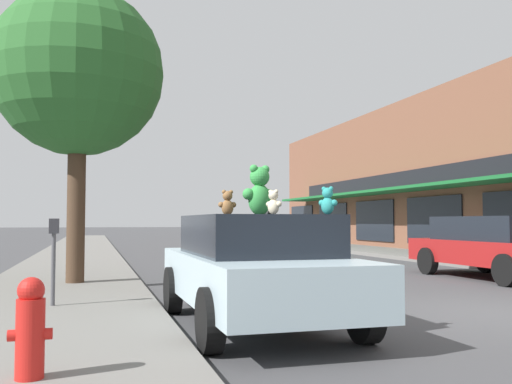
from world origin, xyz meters
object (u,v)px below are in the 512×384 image
object	(u,v)px
teddy_bear_giant	(259,191)
teddy_bear_teal	(328,201)
parking_meter	(54,250)
teddy_bear_white	(264,208)
teddy_bear_brown	(227,203)
parked_car_far_center	(494,245)
teddy_bear_black	(270,205)
plush_art_car	(255,266)
street_tree	(78,73)
teddy_bear_cream	(273,203)
fire_hydrant	(30,328)

from	to	relation	value
teddy_bear_giant	teddy_bear_teal	size ratio (longest dim) A/B	2.11
parking_meter	teddy_bear_white	bearing A→B (deg)	-14.50
teddy_bear_brown	parked_car_far_center	bearing A→B (deg)	-152.34
parked_car_far_center	parking_meter	xyz separation A→B (m)	(-9.80, -2.70, 0.14)
teddy_bear_teal	parked_car_far_center	size ratio (longest dim) A/B	0.07
teddy_bear_black	teddy_bear_brown	size ratio (longest dim) A/B	1.01
plush_art_car	parked_car_far_center	world-z (taller)	parked_car_far_center
street_tree	parking_meter	xyz separation A→B (m)	(-0.21, -3.22, -3.47)
street_tree	teddy_bear_cream	bearing A→B (deg)	-66.62
teddy_bear_giant	teddy_bear_white	bearing A→B (deg)	-131.90
teddy_bear_giant	teddy_bear_cream	distance (m)	1.03
teddy_bear_giant	teddy_bear_white	xyz separation A→B (m)	(0.25, 0.59, -0.21)
teddy_bear_teal	plush_art_car	bearing A→B (deg)	-9.50
teddy_bear_giant	teddy_bear_cream	size ratio (longest dim) A/B	2.31
plush_art_car	parked_car_far_center	size ratio (longest dim) A/B	0.93
teddy_bear_cream	teddy_bear_white	xyz separation A→B (m)	(0.36, 1.59, -0.02)
teddy_bear_cream	parking_meter	world-z (taller)	teddy_bear_cream
teddy_bear_teal	teddy_bear_cream	bearing A→B (deg)	22.05
teddy_bear_giant	teddy_bear_black	world-z (taller)	teddy_bear_giant
teddy_bear_black	parked_car_far_center	world-z (taller)	teddy_bear_black
teddy_bear_black	parking_meter	size ratio (longest dim) A/B	0.28
teddy_bear_teal	teddy_bear_brown	xyz separation A→B (m)	(-0.90, 1.33, 0.01)
teddy_bear_brown	parking_meter	xyz separation A→B (m)	(-2.30, 1.34, -0.67)
teddy_bear_giant	teddy_bear_black	distance (m)	0.81
teddy_bear_cream	teddy_bear_teal	world-z (taller)	teddy_bear_teal
fire_hydrant	teddy_bear_white	bearing A→B (deg)	48.40
teddy_bear_brown	teddy_bear_cream	bearing A→B (deg)	106.94
plush_art_car	teddy_bear_cream	distance (m)	1.08
teddy_bear_brown	teddy_bear_giant	bearing A→B (deg)	176.06
teddy_bear_giant	parked_car_far_center	xyz separation A→B (m)	(7.05, 4.07, -0.97)
teddy_bear_giant	teddy_bear_brown	world-z (taller)	teddy_bear_giant
plush_art_car	teddy_bear_white	world-z (taller)	teddy_bear_white
teddy_bear_teal	teddy_bear_black	bearing A→B (deg)	-37.89
teddy_bear_giant	street_tree	distance (m)	5.86
parked_car_far_center	street_tree	size ratio (longest dim) A/B	0.78
plush_art_car	fire_hydrant	bearing A→B (deg)	-137.01
teddy_bear_teal	street_tree	xyz separation A→B (m)	(-2.99, 5.88, 2.81)
teddy_bear_giant	fire_hydrant	size ratio (longest dim) A/B	0.88
teddy_bear_brown	teddy_bear_black	bearing A→B (deg)	-140.67
parked_car_far_center	teddy_bear_white	bearing A→B (deg)	-152.91
teddy_bear_cream	teddy_bear_teal	size ratio (longest dim) A/B	0.91
teddy_bear_black	street_tree	bearing A→B (deg)	1.85
teddy_bear_black	teddy_bear_cream	size ratio (longest dim) A/B	1.16
plush_art_car	parking_meter	distance (m)	3.09
teddy_bear_cream	teddy_bear_white	size ratio (longest dim) A/B	1.18
teddy_bear_giant	fire_hydrant	bearing A→B (deg)	26.06
teddy_bear_brown	fire_hydrant	size ratio (longest dim) A/B	0.44
teddy_bear_cream	fire_hydrant	xyz separation A→B (m)	(-2.54, -1.68, -1.06)
teddy_bear_cream	fire_hydrant	bearing A→B (deg)	86.44
teddy_bear_black	teddy_bear_white	xyz separation A→B (m)	(-0.12, -0.12, -0.05)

